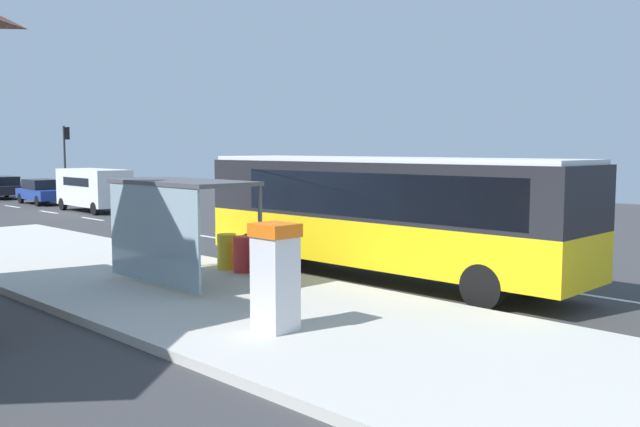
{
  "coord_description": "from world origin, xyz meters",
  "views": [
    {
      "loc": [
        -15.49,
        -12.52,
        3.46
      ],
      "look_at": [
        -1.0,
        2.03,
        1.5
      ],
      "focal_mm": 38.79,
      "sensor_mm": 36.0,
      "label": 1
    }
  ],
  "objects_px": {
    "sedan_far": "(42,191)",
    "traffic_light_near_side": "(66,150)",
    "sedan_near": "(2,187)",
    "recycling_bin_red": "(243,254)",
    "ticket_machine": "(275,276)",
    "bus": "(381,210)",
    "recycling_bin_blue": "(260,257)",
    "bus_shelter": "(171,205)",
    "white_van": "(94,187)",
    "recycling_bin_yellow": "(227,251)"
  },
  "relations": [
    {
      "from": "ticket_machine",
      "to": "recycling_bin_yellow",
      "type": "xyz_separation_m",
      "value": [
        3.25,
        5.71,
        -0.52
      ]
    },
    {
      "from": "bus",
      "to": "recycling_bin_yellow",
      "type": "height_order",
      "value": "bus"
    },
    {
      "from": "sedan_far",
      "to": "recycling_bin_red",
      "type": "relative_size",
      "value": 4.73
    },
    {
      "from": "ticket_machine",
      "to": "traffic_light_near_side",
      "type": "relative_size",
      "value": 0.39
    },
    {
      "from": "white_van",
      "to": "recycling_bin_yellow",
      "type": "height_order",
      "value": "white_van"
    },
    {
      "from": "bus",
      "to": "bus_shelter",
      "type": "distance_m",
      "value": 5.37
    },
    {
      "from": "white_van",
      "to": "recycling_bin_blue",
      "type": "height_order",
      "value": "white_van"
    },
    {
      "from": "sedan_far",
      "to": "bus_shelter",
      "type": "relative_size",
      "value": 1.12
    },
    {
      "from": "bus",
      "to": "bus_shelter",
      "type": "xyz_separation_m",
      "value": [
        -4.7,
        2.58,
        0.25
      ]
    },
    {
      "from": "sedan_near",
      "to": "sedan_far",
      "type": "height_order",
      "value": "same"
    },
    {
      "from": "bus",
      "to": "recycling_bin_yellow",
      "type": "xyz_separation_m",
      "value": [
        -2.49,
        3.35,
        -1.19
      ]
    },
    {
      "from": "ticket_machine",
      "to": "bus_shelter",
      "type": "distance_m",
      "value": 5.13
    },
    {
      "from": "ticket_machine",
      "to": "bus_shelter",
      "type": "bearing_deg",
      "value": 78.16
    },
    {
      "from": "white_van",
      "to": "recycling_bin_yellow",
      "type": "distance_m",
      "value": 21.26
    },
    {
      "from": "ticket_machine",
      "to": "traffic_light_near_side",
      "type": "height_order",
      "value": "traffic_light_near_side"
    },
    {
      "from": "ticket_machine",
      "to": "recycling_bin_blue",
      "type": "height_order",
      "value": "ticket_machine"
    },
    {
      "from": "white_van",
      "to": "ticket_machine",
      "type": "distance_m",
      "value": 27.71
    },
    {
      "from": "sedan_far",
      "to": "sedan_near",
      "type": "bearing_deg",
      "value": 90.05
    },
    {
      "from": "bus",
      "to": "traffic_light_near_side",
      "type": "height_order",
      "value": "traffic_light_near_side"
    },
    {
      "from": "bus",
      "to": "traffic_light_near_side",
      "type": "distance_m",
      "value": 34.81
    },
    {
      "from": "recycling_bin_blue",
      "to": "sedan_far",
      "type": "bearing_deg",
      "value": 77.19
    },
    {
      "from": "ticket_machine",
      "to": "traffic_light_near_side",
      "type": "bearing_deg",
      "value": 70.41
    },
    {
      "from": "recycling_bin_red",
      "to": "bus_shelter",
      "type": "bearing_deg",
      "value": -178.12
    },
    {
      "from": "recycling_bin_blue",
      "to": "ticket_machine",
      "type": "bearing_deg",
      "value": -126.98
    },
    {
      "from": "sedan_near",
      "to": "recycling_bin_blue",
      "type": "bearing_deg",
      "value": -100.47
    },
    {
      "from": "recycling_bin_blue",
      "to": "recycling_bin_red",
      "type": "bearing_deg",
      "value": 90.0
    },
    {
      "from": "sedan_far",
      "to": "traffic_light_near_side",
      "type": "height_order",
      "value": "traffic_light_near_side"
    },
    {
      "from": "bus",
      "to": "white_van",
      "type": "distance_m",
      "value": 23.94
    },
    {
      "from": "white_van",
      "to": "recycling_bin_yellow",
      "type": "bearing_deg",
      "value": -107.53
    },
    {
      "from": "recycling_bin_blue",
      "to": "recycling_bin_red",
      "type": "relative_size",
      "value": 1.0
    },
    {
      "from": "sedan_far",
      "to": "traffic_light_near_side",
      "type": "relative_size",
      "value": 0.91
    },
    {
      "from": "sedan_near",
      "to": "bus_shelter",
      "type": "bearing_deg",
      "value": -104.16
    },
    {
      "from": "bus",
      "to": "sedan_near",
      "type": "height_order",
      "value": "bus"
    },
    {
      "from": "ticket_machine",
      "to": "recycling_bin_blue",
      "type": "xyz_separation_m",
      "value": [
        3.25,
        4.31,
        -0.52
      ]
    },
    {
      "from": "white_van",
      "to": "recycling_bin_blue",
      "type": "relative_size",
      "value": 5.53
    },
    {
      "from": "traffic_light_near_side",
      "to": "recycling_bin_blue",
      "type": "bearing_deg",
      "value": -106.83
    },
    {
      "from": "bus",
      "to": "ticket_machine",
      "type": "relative_size",
      "value": 5.69
    },
    {
      "from": "bus_shelter",
      "to": "sedan_near",
      "type": "bearing_deg",
      "value": 75.84
    },
    {
      "from": "sedan_near",
      "to": "recycling_bin_yellow",
      "type": "height_order",
      "value": "sedan_near"
    },
    {
      "from": "sedan_near",
      "to": "traffic_light_near_side",
      "type": "xyz_separation_m",
      "value": [
        3.2,
        -3.07,
        2.49
      ]
    },
    {
      "from": "sedan_near",
      "to": "traffic_light_near_side",
      "type": "distance_m",
      "value": 5.09
    },
    {
      "from": "bus_shelter",
      "to": "white_van",
      "type": "bearing_deg",
      "value": 67.73
    },
    {
      "from": "traffic_light_near_side",
      "to": "recycling_bin_red",
      "type": "bearing_deg",
      "value": -107.18
    },
    {
      "from": "bus",
      "to": "ticket_machine",
      "type": "height_order",
      "value": "bus"
    },
    {
      "from": "white_van",
      "to": "sedan_near",
      "type": "height_order",
      "value": "white_van"
    },
    {
      "from": "white_van",
      "to": "traffic_light_near_side",
      "type": "bearing_deg",
      "value": 72.42
    },
    {
      "from": "sedan_far",
      "to": "bus_shelter",
      "type": "distance_m",
      "value": 29.34
    },
    {
      "from": "sedan_near",
      "to": "traffic_light_near_side",
      "type": "height_order",
      "value": "traffic_light_near_side"
    },
    {
      "from": "ticket_machine",
      "to": "recycling_bin_red",
      "type": "xyz_separation_m",
      "value": [
        3.25,
        5.01,
        -0.52
      ]
    },
    {
      "from": "bus",
      "to": "recycling_bin_blue",
      "type": "bearing_deg",
      "value": 141.9
    }
  ]
}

